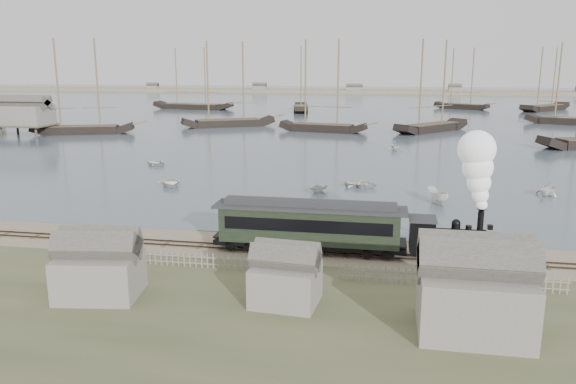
# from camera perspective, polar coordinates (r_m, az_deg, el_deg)

# --- Properties ---
(ground) EXTENTS (600.00, 600.00, 0.00)m
(ground) POSITION_cam_1_polar(r_m,az_deg,el_deg) (47.37, -0.01, -5.19)
(ground) COLOR tan
(ground) RESTS_ON ground
(harbor_water) EXTENTS (600.00, 336.00, 0.06)m
(harbor_water) POSITION_cam_1_polar(r_m,az_deg,el_deg) (214.98, 8.09, 8.85)
(harbor_water) COLOR #445361
(harbor_water) RESTS_ON ground
(rail_track) EXTENTS (120.00, 1.80, 0.16)m
(rail_track) POSITION_cam_1_polar(r_m,az_deg,el_deg) (45.49, -0.46, -5.92)
(rail_track) COLOR #35261C
(rail_track) RESTS_ON ground
(picket_fence_west) EXTENTS (19.00, 0.10, 1.20)m
(picket_fence_west) POSITION_cam_1_polar(r_m,az_deg,el_deg) (42.64, -10.41, -7.51)
(picket_fence_west) COLOR slate
(picket_fence_west) RESTS_ON ground
(picket_fence_east) EXTENTS (15.00, 0.10, 1.20)m
(picket_fence_east) POSITION_cam_1_polar(r_m,az_deg,el_deg) (39.92, 16.17, -9.26)
(picket_fence_east) COLOR slate
(picket_fence_east) RESTS_ON ground
(shed_left) EXTENTS (5.00, 4.00, 4.10)m
(shed_left) POSITION_cam_1_polar(r_m,az_deg,el_deg) (38.98, -18.44, -9.97)
(shed_left) COLOR slate
(shed_left) RESTS_ON ground
(shed_mid) EXTENTS (4.00, 3.50, 3.60)m
(shed_mid) POSITION_cam_1_polar(r_m,az_deg,el_deg) (36.01, -0.25, -11.21)
(shed_mid) COLOR slate
(shed_mid) RESTS_ON ground
(shed_right) EXTENTS (6.00, 5.00, 5.10)m
(shed_right) POSITION_cam_1_polar(r_m,az_deg,el_deg) (34.08, 18.14, -13.36)
(shed_right) COLOR slate
(shed_right) RESTS_ON ground
(far_spit) EXTENTS (500.00, 20.00, 1.80)m
(far_spit) POSITION_cam_1_polar(r_m,az_deg,el_deg) (294.80, 8.71, 9.89)
(far_spit) COLOR tan
(far_spit) RESTS_ON ground
(locomotive) EXTENTS (7.71, 2.88, 9.61)m
(locomotive) POSITION_cam_1_polar(r_m,az_deg,el_deg) (44.01, 18.11, -1.26)
(locomotive) COLOR black
(locomotive) RESTS_ON ground
(passenger_coach) EXTENTS (15.21, 2.93, 3.69)m
(passenger_coach) POSITION_cam_1_polar(r_m,az_deg,el_deg) (44.49, 2.17, -3.28)
(passenger_coach) COLOR black
(passenger_coach) RESTS_ON ground
(beached_dinghy) EXTENTS (4.42, 5.04, 0.87)m
(beached_dinghy) POSITION_cam_1_polar(r_m,az_deg,el_deg) (48.02, -1.21, -4.40)
(beached_dinghy) COLOR white
(beached_dinghy) RESTS_ON ground
(rowboat_0) EXTENTS (5.18, 4.74, 0.88)m
(rowboat_0) POSITION_cam_1_polar(r_m,az_deg,el_deg) (70.35, -11.86, 0.96)
(rowboat_0) COLOR white
(rowboat_0) RESTS_ON harbor_water
(rowboat_1) EXTENTS (3.55, 3.56, 1.42)m
(rowboat_1) POSITION_cam_1_polar(r_m,az_deg,el_deg) (65.52, 3.16, 0.59)
(rowboat_1) COLOR white
(rowboat_1) RESTS_ON harbor_water
(rowboat_2) EXTENTS (4.21, 2.67, 1.52)m
(rowboat_2) POSITION_cam_1_polar(r_m,az_deg,el_deg) (62.45, 14.92, -0.40)
(rowboat_2) COLOR white
(rowboat_2) RESTS_ON harbor_water
(rowboat_3) EXTENTS (3.29, 4.25, 0.81)m
(rowboat_3) POSITION_cam_1_polar(r_m,az_deg,el_deg) (68.65, 7.42, 0.81)
(rowboat_3) COLOR white
(rowboat_3) RESTS_ON harbor_water
(rowboat_4) EXTENTS (3.99, 4.03, 1.61)m
(rowboat_4) POSITION_cam_1_polar(r_m,az_deg,el_deg) (70.24, 24.90, 0.31)
(rowboat_4) COLOR white
(rowboat_4) RESTS_ON harbor_water
(rowboat_6) EXTENTS (4.08, 4.42, 0.75)m
(rowboat_6) POSITION_cam_1_polar(r_m,az_deg,el_deg) (85.58, -13.38, 2.94)
(rowboat_6) COLOR white
(rowboat_6) RESTS_ON harbor_water
(rowboat_7) EXTENTS (3.70, 3.37, 1.68)m
(rowboat_7) POSITION_cam_1_polar(r_m,az_deg,el_deg) (99.17, 10.80, 4.66)
(rowboat_7) COLOR white
(rowboat_7) RESTS_ON harbor_water
(schooner_0) EXTENTS (21.41, 11.28, 20.00)m
(schooner_0) POSITION_cam_1_polar(r_m,az_deg,el_deg) (127.93, -20.41, 10.02)
(schooner_0) COLOR black
(schooner_0) RESTS_ON harbor_water
(schooner_1) EXTENTS (21.85, 14.85, 20.00)m
(schooner_1) POSITION_cam_1_polar(r_m,az_deg,el_deg) (135.22, -6.17, 10.85)
(schooner_1) COLOR black
(schooner_1) RESTS_ON harbor_water
(schooner_2) EXTENTS (19.87, 8.27, 20.00)m
(schooner_2) POSITION_cam_1_polar(r_m,az_deg,el_deg) (124.18, 3.60, 10.72)
(schooner_2) COLOR black
(schooner_2) RESTS_ON harbor_water
(schooner_3) EXTENTS (17.75, 19.86, 20.00)m
(schooner_3) POSITION_cam_1_polar(r_m,az_deg,el_deg) (128.67, 14.60, 10.41)
(schooner_3) COLOR black
(schooner_3) RESTS_ON harbor_water
(schooner_6) EXTENTS (27.67, 9.58, 20.00)m
(schooner_6) POSITION_cam_1_polar(r_m,az_deg,el_deg) (190.36, -9.73, 11.31)
(schooner_6) COLOR black
(schooner_6) RESTS_ON harbor_water
(schooner_7) EXTENTS (7.86, 21.08, 20.00)m
(schooner_7) POSITION_cam_1_polar(r_m,az_deg,el_deg) (178.84, 1.33, 11.40)
(schooner_7) COLOR black
(schooner_7) RESTS_ON harbor_water
(schooner_8) EXTENTS (17.69, 13.08, 20.00)m
(schooner_8) POSITION_cam_1_polar(r_m,az_deg,el_deg) (196.43, 17.37, 10.96)
(schooner_8) COLOR black
(schooner_8) RESTS_ON harbor_water
(schooner_9) EXTENTS (19.73, 21.37, 20.00)m
(schooner_9) POSITION_cam_1_polar(r_m,az_deg,el_deg) (199.55, 24.90, 10.39)
(schooner_9) COLOR black
(schooner_9) RESTS_ON harbor_water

